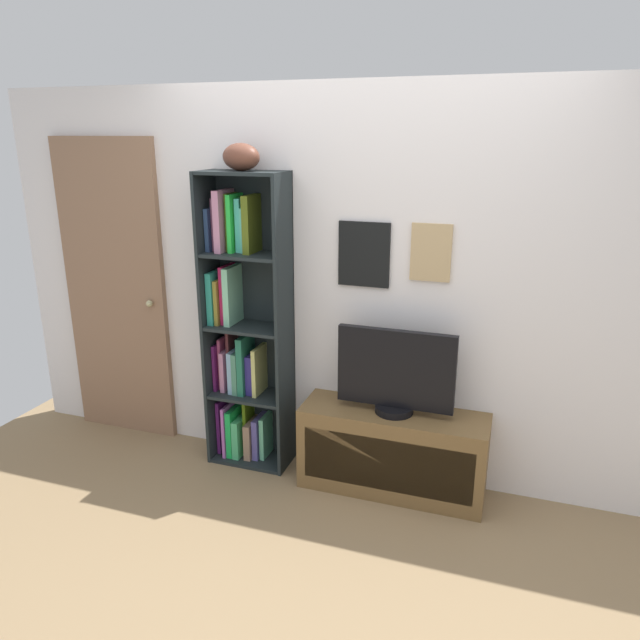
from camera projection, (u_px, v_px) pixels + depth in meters
The scene contains 7 objects.
ground at pixel (293, 585), 2.85m from camera, with size 5.20×5.20×0.04m, color #876D4C.
back_wall at pixel (361, 290), 3.51m from camera, with size 4.80×0.08×2.32m.
bookshelf at pixel (243, 333), 3.71m from camera, with size 0.51×0.27×1.84m.
football at pixel (241, 157), 3.34m from camera, with size 0.28×0.15×0.15m, color brown.
tv_stand at pixel (392, 451), 3.52m from camera, with size 1.08×0.35×0.50m.
television at pixel (395, 373), 3.37m from camera, with size 0.67×0.22×0.50m.
door at pixel (116, 293), 4.03m from camera, with size 0.76×0.09×2.03m.
Camera 1 is at (0.88, -2.17, 2.04)m, focal length 33.46 mm.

